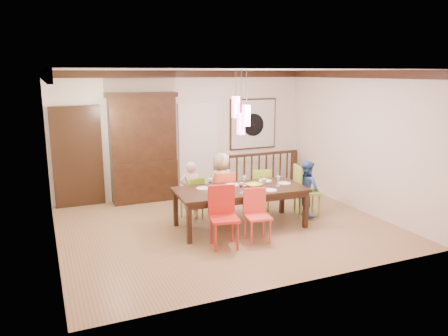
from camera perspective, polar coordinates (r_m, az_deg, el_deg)
name	(u,v)px	position (r m, az deg, el deg)	size (l,w,h in m)	color
floor	(226,226)	(8.35, 0.23, -7.60)	(6.00, 6.00, 0.00)	#936847
ceiling	(226,70)	(7.85, 0.24, 12.71)	(6.00, 6.00, 0.00)	white
wall_back	(184,134)	(10.29, -5.30, 4.49)	(6.00, 6.00, 0.00)	silver
wall_left	(50,164)	(7.34, -21.80, 0.46)	(5.00, 5.00, 0.00)	silver
wall_right	(357,141)	(9.55, 17.02, 3.39)	(5.00, 5.00, 0.00)	silver
crown_molding	(226,74)	(7.85, 0.24, 12.13)	(6.00, 5.00, 0.16)	black
panel_door	(78,159)	(9.85, -18.57, 1.18)	(1.04, 0.07, 2.24)	black
white_doorway	(198,150)	(10.43, -3.37, 2.40)	(0.97, 0.05, 2.22)	silver
painting	(253,124)	(10.92, 3.81, 5.76)	(1.25, 0.06, 1.25)	black
pendant_cluster	(241,115)	(7.87, 2.23, 6.92)	(0.27, 0.21, 1.14)	#EA468C
dining_table	(240,192)	(8.13, 2.14, -3.16)	(2.46, 1.21, 0.75)	black
chair_far_left	(192,195)	(8.68, -4.25, -3.50)	(0.45, 0.45, 0.85)	#6EA81F
chair_far_mid	(222,190)	(8.80, -0.25, -2.93)	(0.46, 0.46, 0.93)	#F55629
chair_far_right	(258,186)	(9.17, 4.48, -2.39)	(0.44, 0.44, 0.91)	#95B730
chair_near_left	(224,214)	(7.22, 0.02, -5.97)	(0.53, 0.53, 1.02)	red
chair_near_mid	(258,212)	(7.50, 4.45, -5.80)	(0.46, 0.46, 0.90)	#EC4634
chair_end_right	(307,187)	(8.92, 10.84, -2.51)	(0.58, 0.58, 1.04)	olive
china_hutch	(143,148)	(9.87, -10.50, 2.63)	(1.54, 0.46, 2.43)	black
balustrade	(259,172)	(10.62, 4.59, -0.47)	(2.12, 0.12, 0.96)	black
person_far_left	(191,190)	(8.67, -4.39, -2.90)	(0.42, 0.28, 1.15)	#FEC2C1
person_far_mid	(222,184)	(8.89, -0.32, -2.05)	(0.62, 0.41, 1.28)	#BBAF8D
person_end_right	(307,188)	(8.93, 10.75, -2.64)	(0.56, 0.43, 1.15)	#3C61A9
serving_bowl	(254,186)	(8.17, 3.89, -2.31)	(0.29, 0.29, 0.07)	gold
small_bowl	(229,186)	(8.13, 0.64, -2.42)	(0.18, 0.18, 0.06)	white
cup_left	(224,190)	(7.80, -0.04, -2.90)	(0.12, 0.12, 0.10)	silver
cup_right	(264,181)	(8.47, 5.24, -1.72)	(0.10, 0.10, 0.10)	silver
plate_far_left	(203,188)	(8.09, -2.73, -2.66)	(0.26, 0.26, 0.01)	white
plate_far_mid	(232,185)	(8.34, 1.11, -2.19)	(0.26, 0.26, 0.01)	white
plate_far_right	(265,181)	(8.67, 5.39, -1.66)	(0.26, 0.26, 0.01)	white
plate_near_left	(216,196)	(7.56, -1.02, -3.72)	(0.26, 0.26, 0.01)	white
plate_near_mid	(270,190)	(7.99, 5.99, -2.90)	(0.26, 0.26, 0.01)	white
plate_end_right	(284,183)	(8.52, 7.85, -1.99)	(0.26, 0.26, 0.01)	white
wine_glass_a	(210,184)	(8.06, -1.81, -2.07)	(0.08, 0.08, 0.19)	#590C19
wine_glass_b	(244,181)	(8.28, 2.64, -1.69)	(0.08, 0.08, 0.19)	silver
wine_glass_c	(241,188)	(7.77, 2.27, -2.61)	(0.08, 0.08, 0.19)	#590C19
wine_glass_d	(278,181)	(8.31, 7.11, -1.71)	(0.08, 0.08, 0.19)	silver
napkin	(247,192)	(7.84, 3.07, -3.15)	(0.18, 0.14, 0.01)	#D83359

